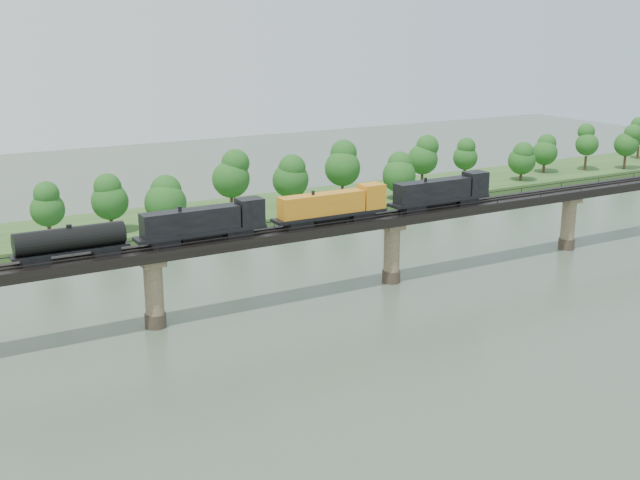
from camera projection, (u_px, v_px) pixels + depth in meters
ground at (520, 344)px, 106.36m from camera, size 400.00×400.00×0.00m
far_bank at (249, 211)px, 177.19m from camera, size 300.00×24.00×1.60m
bridge at (392, 250)px, 129.99m from camera, size 236.00×30.00×11.50m
bridge_superstructure at (393, 212)px, 128.32m from camera, size 220.00×4.90×0.75m
far_treeline at (221, 182)px, 167.38m from camera, size 289.06×17.54×13.60m
freight_train at (291, 212)px, 118.83m from camera, size 77.10×3.00×5.31m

